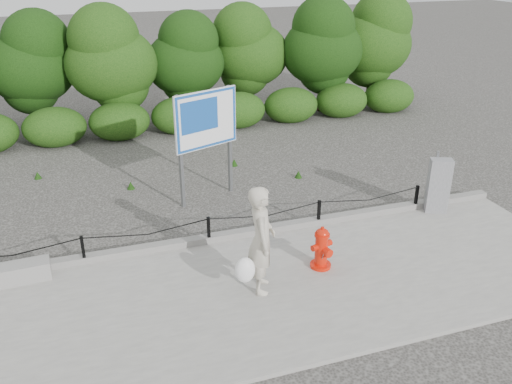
{
  "coord_description": "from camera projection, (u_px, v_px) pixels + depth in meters",
  "views": [
    {
      "loc": [
        -2.24,
        -9.65,
        5.75
      ],
      "look_at": [
        1.1,
        0.2,
        1.0
      ],
      "focal_mm": 38.0,
      "sensor_mm": 36.0,
      "label": 1
    }
  ],
  "objects": [
    {
      "name": "treeline",
      "position": [
        140.0,
        55.0,
        18.02
      ],
      "size": [
        20.47,
        3.46,
        4.43
      ],
      "color": "black",
      "rests_on": "ground"
    },
    {
      "name": "utility_cabinet",
      "position": [
        438.0,
        186.0,
        12.41
      ],
      "size": [
        0.56,
        0.45,
        1.43
      ],
      "rotation": [
        0.0,
        0.0,
        -0.4
      ],
      "color": "gray",
      "rests_on": "sidewalk"
    },
    {
      "name": "fire_hydrant",
      "position": [
        322.0,
        248.0,
        10.31
      ],
      "size": [
        0.49,
        0.51,
        0.86
      ],
      "rotation": [
        0.0,
        0.0,
        0.26
      ],
      "color": "red",
      "rests_on": "sidewalk"
    },
    {
      "name": "sidewalk",
      "position": [
        237.0,
        298.0,
        9.62
      ],
      "size": [
        14.0,
        4.0,
        0.08
      ],
      "primitive_type": "cube",
      "color": "gray",
      "rests_on": "ground"
    },
    {
      "name": "chain_barrier",
      "position": [
        209.0,
        227.0,
        11.17
      ],
      "size": [
        10.06,
        0.06,
        0.6
      ],
      "color": "black",
      "rests_on": "sidewalk"
    },
    {
      "name": "advertising_sign",
      "position": [
        206.0,
        125.0,
        12.67
      ],
      "size": [
        1.61,
        0.7,
        2.73
      ],
      "rotation": [
        0.0,
        0.0,
        0.37
      ],
      "color": "slate",
      "rests_on": "ground"
    },
    {
      "name": "concrete_block",
      "position": [
        19.0,
        273.0,
        9.96
      ],
      "size": [
        1.12,
        0.44,
        0.35
      ],
      "primitive_type": "cube",
      "rotation": [
        0.0,
        0.0,
        0.05
      ],
      "color": "gray",
      "rests_on": "sidewalk"
    },
    {
      "name": "ground",
      "position": [
        209.0,
        246.0,
        11.36
      ],
      "size": [
        90.0,
        90.0,
        0.0
      ],
      "primitive_type": "plane",
      "color": "#2D2B28",
      "rests_on": "ground"
    },
    {
      "name": "pedestrian",
      "position": [
        260.0,
        242.0,
        9.4
      ],
      "size": [
        0.86,
        0.84,
        2.01
      ],
      "rotation": [
        0.0,
        0.0,
        1.29
      ],
      "color": "#BCB3A1",
      "rests_on": "sidewalk"
    },
    {
      "name": "curb",
      "position": [
        208.0,
        239.0,
        11.34
      ],
      "size": [
        14.0,
        0.22,
        0.14
      ],
      "primitive_type": "cube",
      "color": "slate",
      "rests_on": "sidewalk"
    }
  ]
}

